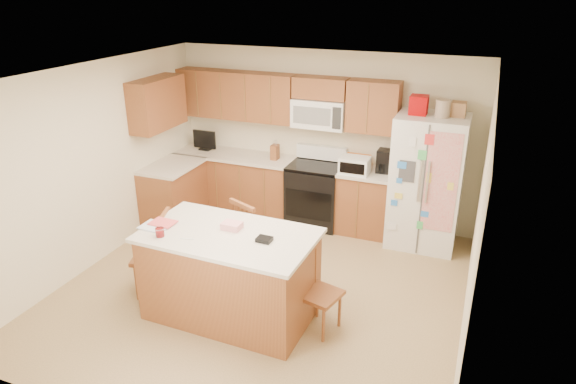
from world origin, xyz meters
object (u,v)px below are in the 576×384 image
at_px(windsor_chair_right, 319,293).
at_px(stove, 316,193).
at_px(windsor_chair_back, 253,241).
at_px(windsor_chair_left, 155,256).
at_px(island, 230,274).
at_px(refrigerator, 427,181).

bearing_deg(windsor_chair_right, stove, 109.43).
bearing_deg(windsor_chair_back, windsor_chair_left, -141.06).
distance_m(stove, windsor_chair_back, 1.72).
distance_m(island, windsor_chair_right, 0.97).
height_order(windsor_chair_back, windsor_chair_right, windsor_chair_back).
bearing_deg(windsor_chair_left, windsor_chair_back, 38.94).
xyz_separation_m(island, windsor_chair_left, (-1.00, 0.07, -0.02)).
distance_m(refrigerator, windsor_chair_right, 2.50).
height_order(stove, windsor_chair_back, stove).
relative_size(stove, windsor_chair_right, 1.25).
relative_size(refrigerator, windsor_chair_back, 1.99).
xyz_separation_m(island, windsor_chair_right, (0.96, 0.10, -0.07)).
height_order(stove, windsor_chair_right, stove).
distance_m(windsor_chair_left, windsor_chair_back, 1.16).
bearing_deg(island, refrigerator, 55.40).
bearing_deg(stove, windsor_chair_left, -114.57).
relative_size(windsor_chair_left, windsor_chair_right, 1.11).
bearing_deg(refrigerator, windsor_chair_right, -107.22).
bearing_deg(stove, refrigerator, -2.30).
bearing_deg(refrigerator, windsor_chair_back, -137.33).
bearing_deg(windsor_chair_back, refrigerator, 42.67).
relative_size(refrigerator, island, 1.11).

